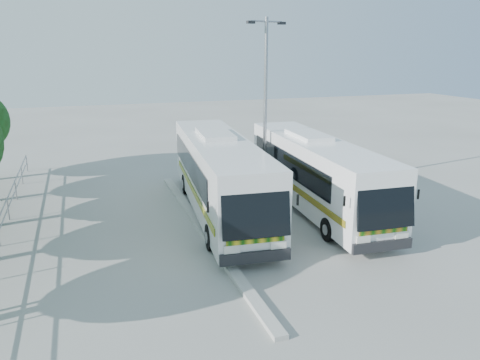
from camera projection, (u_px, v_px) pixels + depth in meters
name	position (u px, v px, depth m)	size (l,w,h in m)	color
ground	(273.00, 242.00, 18.17)	(100.00, 100.00, 0.00)	#A7A7A1
kerb_divider	(203.00, 229.00, 19.25)	(0.40, 16.00, 0.15)	#B2B2AD
railing	(1.00, 219.00, 18.48)	(0.06, 22.00, 1.00)	gray
coach_main	(220.00, 174.00, 20.84)	(3.61, 12.42, 3.40)	silver
coach_adjacent	(316.00, 172.00, 21.49)	(3.08, 11.79, 3.24)	white
lamppost	(265.00, 100.00, 22.93)	(2.12, 0.62, 8.69)	#92959A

